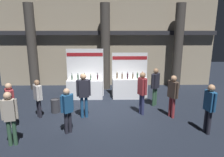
# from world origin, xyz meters

# --- Properties ---
(ground_plane) EXTENTS (26.38, 26.38, 0.00)m
(ground_plane) POSITION_xyz_m (0.00, 0.00, 0.00)
(ground_plane) COLOR black
(hall_colonnade) EXTENTS (13.19, 1.22, 5.94)m
(hall_colonnade) POSITION_xyz_m (0.00, 4.34, 2.88)
(hall_colonnade) COLOR tan
(hall_colonnade) RESTS_ON ground_plane
(exhibitor_booth_0) EXTENTS (1.91, 0.72, 2.53)m
(exhibitor_booth_0) POSITION_xyz_m (-1.03, 1.96, 0.62)
(exhibitor_booth_0) COLOR white
(exhibitor_booth_0) RESTS_ON ground_plane
(exhibitor_booth_1) EXTENTS (1.84, 0.66, 2.33)m
(exhibitor_booth_1) POSITION_xyz_m (1.29, 1.97, 0.61)
(exhibitor_booth_1) COLOR white
(exhibitor_booth_1) RESTS_ON ground_plane
(trash_bin) EXTENTS (0.38, 0.38, 0.60)m
(trash_bin) POSITION_xyz_m (-2.12, 0.06, 0.30)
(trash_bin) COLOR #38383D
(trash_bin) RESTS_ON ground_plane
(visitor_0) EXTENTS (0.40, 0.42, 1.59)m
(visitor_0) POSITION_xyz_m (-2.66, -0.44, 0.93)
(visitor_0) COLOR #23232D
(visitor_0) RESTS_ON ground_plane
(visitor_1) EXTENTS (0.44, 0.45, 1.79)m
(visitor_1) POSITION_xyz_m (2.35, 0.80, 1.08)
(visitor_1) COLOR #33563D
(visitor_1) RESTS_ON ground_plane
(visitor_2) EXTENTS (0.44, 0.51, 1.72)m
(visitor_2) POSITION_xyz_m (-3.33, -1.39, 1.04)
(visitor_2) COLOR silver
(visitor_2) RESTS_ON ground_plane
(visitor_3) EXTENTS (0.38, 0.45, 1.83)m
(visitor_3) POSITION_xyz_m (1.59, -0.20, 1.10)
(visitor_3) COLOR navy
(visitor_3) RESTS_ON ground_plane
(visitor_4) EXTENTS (0.56, 0.33, 1.84)m
(visitor_4) POSITION_xyz_m (-0.81, -0.48, 1.12)
(visitor_4) COLOR navy
(visitor_4) RESTS_ON ground_plane
(visitor_5) EXTENTS (0.29, 0.54, 1.77)m
(visitor_5) POSITION_xyz_m (3.63, -1.87, 1.05)
(visitor_5) COLOR #23232D
(visitor_5) RESTS_ON ground_plane
(visitor_7) EXTENTS (0.41, 0.40, 1.63)m
(visitor_7) POSITION_xyz_m (-1.22, -1.78, 0.96)
(visitor_7) COLOR #23232D
(visitor_7) RESTS_ON ground_plane
(visitor_8) EXTENTS (0.36, 0.54, 1.76)m
(visitor_8) POSITION_xyz_m (2.78, -0.50, 1.05)
(visitor_8) COLOR maroon
(visitor_8) RESTS_ON ground_plane
(visitor_9) EXTENTS (0.48, 0.28, 1.76)m
(visitor_9) POSITION_xyz_m (-2.82, -2.54, 1.03)
(visitor_9) COLOR #33563D
(visitor_9) RESTS_ON ground_plane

